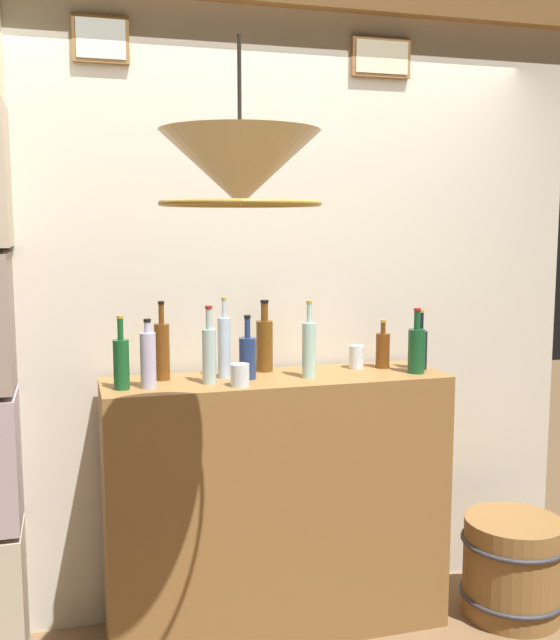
% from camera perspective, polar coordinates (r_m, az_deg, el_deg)
% --- Properties ---
extents(panelled_rear_partition, '(3.05, 0.15, 2.84)m').
position_cam_1_polar(panelled_rear_partition, '(3.36, -1.55, 2.84)').
color(panelled_rear_partition, beige).
rests_on(panelled_rear_partition, ground).
extents(bar_shelf_unit, '(1.46, 0.41, 1.12)m').
position_cam_1_polar(bar_shelf_unit, '(3.30, -0.25, -13.99)').
color(bar_shelf_unit, olive).
rests_on(bar_shelf_unit, ground).
extents(liquor_bottle_bourbon, '(0.07, 0.07, 0.31)m').
position_cam_1_polar(liquor_bottle_bourbon, '(3.25, -1.19, -1.81)').
color(liquor_bottle_bourbon, brown).
rests_on(liquor_bottle_bourbon, bar_shelf_unit).
extents(liquor_bottle_whiskey, '(0.07, 0.07, 0.27)m').
position_cam_1_polar(liquor_bottle_whiskey, '(3.36, 10.66, -2.05)').
color(liquor_bottle_whiskey, black).
rests_on(liquor_bottle_whiskey, bar_shelf_unit).
extents(liquor_bottle_rye, '(0.06, 0.06, 0.27)m').
position_cam_1_polar(liquor_bottle_rye, '(2.97, -10.08, -2.96)').
color(liquor_bottle_rye, silver).
rests_on(liquor_bottle_rye, bar_shelf_unit).
extents(liquor_bottle_rum, '(0.07, 0.07, 0.27)m').
position_cam_1_polar(liquor_bottle_rum, '(3.10, -2.51, -2.80)').
color(liquor_bottle_rum, navy).
rests_on(liquor_bottle_rum, bar_shelf_unit).
extents(liquor_bottle_vermouth, '(0.06, 0.06, 0.33)m').
position_cam_1_polar(liquor_bottle_vermouth, '(3.12, 2.24, -2.20)').
color(liquor_bottle_vermouth, '#A9D4C3').
rests_on(liquor_bottle_vermouth, bar_shelf_unit).
extents(liquor_bottle_vodka, '(0.05, 0.05, 0.34)m').
position_cam_1_polar(liquor_bottle_vodka, '(3.11, -4.30, -2.05)').
color(liquor_bottle_vodka, silver).
rests_on(liquor_bottle_vodka, bar_shelf_unit).
extents(liquor_bottle_amaro, '(0.06, 0.06, 0.22)m').
position_cam_1_polar(liquor_bottle_amaro, '(3.36, 7.89, -2.25)').
color(liquor_bottle_amaro, brown).
rests_on(liquor_bottle_amaro, bar_shelf_unit).
extents(liquor_bottle_sherry, '(0.06, 0.06, 0.29)m').
position_cam_1_polar(liquor_bottle_sherry, '(2.96, -12.08, -3.18)').
color(liquor_bottle_sherry, '#185526').
rests_on(liquor_bottle_sherry, bar_shelf_unit).
extents(liquor_bottle_mezcal, '(0.06, 0.06, 0.32)m').
position_cam_1_polar(liquor_bottle_mezcal, '(3.01, -5.45, -2.57)').
color(liquor_bottle_mezcal, '#A5C2BF').
rests_on(liquor_bottle_mezcal, bar_shelf_unit).
extents(liquor_bottle_tequila, '(0.07, 0.07, 0.28)m').
position_cam_1_polar(liquor_bottle_tequila, '(3.27, 10.42, -2.20)').
color(liquor_bottle_tequila, '#184E26').
rests_on(liquor_bottle_tequila, bar_shelf_unit).
extents(liquor_bottle_port, '(0.06, 0.06, 0.33)m').
position_cam_1_polar(liquor_bottle_port, '(3.11, -9.03, -2.27)').
color(liquor_bottle_port, brown).
rests_on(liquor_bottle_port, bar_shelf_unit).
extents(glass_tumbler_rocks, '(0.07, 0.07, 0.10)m').
position_cam_1_polar(glass_tumbler_rocks, '(3.34, 5.87, -2.83)').
color(glass_tumbler_rocks, silver).
rests_on(glass_tumbler_rocks, bar_shelf_unit).
extents(glass_tumbler_highball, '(0.08, 0.08, 0.09)m').
position_cam_1_polar(glass_tumbler_highball, '(2.97, -3.09, -4.24)').
color(glass_tumbler_highball, silver).
rests_on(glass_tumbler_highball, bar_shelf_unit).
extents(pendant_lamp, '(0.48, 0.48, 0.49)m').
position_cam_1_polar(pendant_lamp, '(2.24, -3.09, 11.36)').
color(pendant_lamp, beige).
extents(wooden_barrel, '(0.47, 0.47, 0.45)m').
position_cam_1_polar(wooden_barrel, '(3.70, 17.39, -17.61)').
color(wooden_barrel, olive).
rests_on(wooden_barrel, ground).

